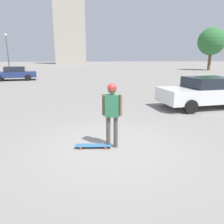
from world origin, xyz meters
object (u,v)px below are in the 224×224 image
Objects in this scene: car_parked_far at (14,73)px; skateboard at (93,145)px; person at (112,107)px; car_parked_near at (206,92)px.

skateboard is at bearing 101.30° from car_parked_far.
car_parked_far is (7.29, -18.84, -0.38)m from person.
skateboard is 0.22× the size of car_parked_far.
person is 1.17m from skateboard.
car_parked_near is at bearing 121.68° from car_parked_far.
car_parked_far is at bearing -55.04° from car_parked_near.
skateboard is at bearing 29.92° from car_parked_near.
person reaches higher than skateboard.
skateboard is (0.51, -0.02, -1.05)m from person.
car_parked_near reaches higher than car_parked_far.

